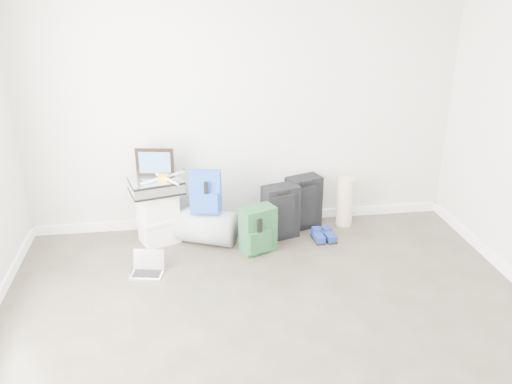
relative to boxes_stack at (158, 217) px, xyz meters
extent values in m
plane|color=#332D25|center=(0.92, -2.17, -0.27)|extent=(5.00, 5.00, 0.00)
cube|color=silver|center=(0.92, 0.33, 1.08)|extent=(4.50, 0.02, 2.70)
cube|color=white|center=(0.92, 0.31, -0.22)|extent=(4.50, 0.02, 0.10)
cube|color=silver|center=(0.00, 0.00, -0.16)|extent=(0.44, 0.40, 0.23)
cube|color=silver|center=(0.00, 0.00, -0.02)|extent=(0.47, 0.43, 0.04)
cube|color=silver|center=(0.00, 0.00, 0.12)|extent=(0.44, 0.40, 0.23)
cube|color=silver|center=(0.00, 0.00, 0.25)|extent=(0.47, 0.43, 0.04)
cube|color=#B2B2B7|center=(0.00, 0.00, 0.34)|extent=(0.57, 0.48, 0.14)
cube|color=black|center=(0.00, 0.10, 0.56)|extent=(0.38, 0.09, 0.29)
cube|color=#2863A0|center=(0.00, 0.09, 0.56)|extent=(0.31, 0.06, 0.22)
cube|color=gold|center=(0.08, -0.02, 0.44)|extent=(0.11, 0.11, 0.05)
cube|color=white|center=(0.19, 0.05, 0.44)|extent=(0.22, 0.16, 0.02)
cube|color=white|center=(0.01, 0.09, 0.44)|extent=(0.16, 0.22, 0.02)
cube|color=white|center=(-0.03, -0.09, 0.44)|extent=(0.22, 0.16, 0.02)
cube|color=white|center=(0.15, -0.13, 0.44)|extent=(0.16, 0.22, 0.02)
cylinder|color=gray|center=(0.48, -0.10, -0.09)|extent=(0.67, 0.56, 0.36)
cube|color=#1B32B5|center=(0.48, -0.12, 0.30)|extent=(0.33, 0.23, 0.42)
cube|color=#1B32B5|center=(0.48, -0.22, 0.22)|extent=(0.23, 0.10, 0.20)
cube|color=black|center=(1.25, -0.07, 0.01)|extent=(0.41, 0.30, 0.56)
cube|color=black|center=(1.25, -0.19, 0.01)|extent=(0.27, 0.10, 0.45)
cube|color=black|center=(1.25, -0.18, 0.27)|extent=(0.11, 0.05, 0.02)
cube|color=#163D1F|center=(0.97, -0.34, -0.04)|extent=(0.38, 0.31, 0.47)
cube|color=#163D1F|center=(0.97, -0.45, -0.12)|extent=(0.25, 0.15, 0.22)
cube|color=black|center=(1.54, 0.13, 0.01)|extent=(0.41, 0.32, 0.57)
cube|color=black|center=(1.54, 0.01, 0.01)|extent=(0.27, 0.12, 0.46)
cube|color=black|center=(1.54, 0.01, 0.28)|extent=(0.13, 0.07, 0.03)
cube|color=black|center=(1.62, -0.22, -0.26)|extent=(0.11, 0.25, 0.02)
cube|color=navy|center=(1.62, -0.22, -0.22)|extent=(0.10, 0.24, 0.06)
cube|color=black|center=(1.73, -0.22, -0.26)|extent=(0.15, 0.26, 0.02)
cube|color=navy|center=(1.73, -0.22, -0.22)|extent=(0.14, 0.25, 0.06)
cylinder|color=tan|center=(2.00, 0.11, 0.00)|extent=(0.18, 0.18, 0.54)
cube|color=silver|center=(-0.11, -0.67, -0.27)|extent=(0.32, 0.26, 0.01)
cube|color=black|center=(-0.11, -0.67, -0.26)|extent=(0.27, 0.18, 0.00)
cube|color=black|center=(-0.09, -0.57, -0.16)|extent=(0.28, 0.07, 0.19)
camera|label=1|loc=(0.27, -5.08, 2.34)|focal=38.00mm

